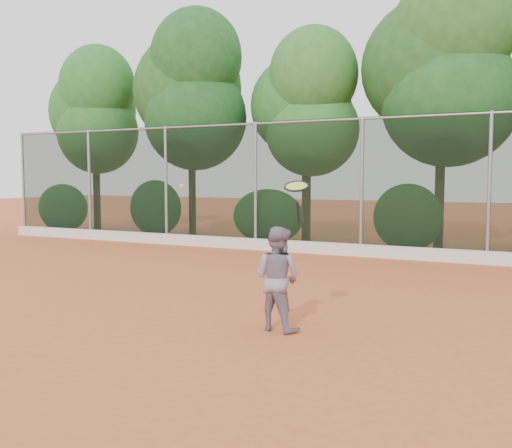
% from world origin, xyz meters
% --- Properties ---
extents(ground, '(80.00, 80.00, 0.00)m').
position_xyz_m(ground, '(0.00, 0.00, 0.00)').
color(ground, '#C55B2E').
rests_on(ground, ground).
extents(concrete_curb, '(24.00, 0.20, 0.30)m').
position_xyz_m(concrete_curb, '(0.00, 6.82, 0.15)').
color(concrete_curb, silver).
rests_on(concrete_curb, ground).
extents(tennis_player, '(0.74, 0.62, 1.36)m').
position_xyz_m(tennis_player, '(1.01, -0.40, 0.68)').
color(tennis_player, gray).
rests_on(tennis_player, ground).
extents(chainlink_fence, '(24.09, 0.09, 3.50)m').
position_xyz_m(chainlink_fence, '(-0.00, 7.00, 1.86)').
color(chainlink_fence, black).
rests_on(chainlink_fence, ground).
extents(foliage_backdrop, '(23.70, 3.63, 7.55)m').
position_xyz_m(foliage_backdrop, '(-0.55, 8.98, 4.40)').
color(foliage_backdrop, '#3B2316').
rests_on(foliage_backdrop, ground).
extents(tennis_racket, '(0.38, 0.37, 0.58)m').
position_xyz_m(tennis_racket, '(1.29, -0.44, 1.84)').
color(tennis_racket, black).
rests_on(tennis_racket, ground).
extents(tennis_ball_in_flight, '(0.07, 0.07, 0.07)m').
position_xyz_m(tennis_ball_in_flight, '(-0.07, -0.99, 1.88)').
color(tennis_ball_in_flight, gold).
rests_on(tennis_ball_in_flight, ground).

